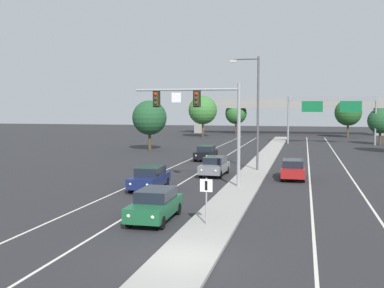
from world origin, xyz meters
name	(u,v)px	position (x,y,z in m)	size (l,w,h in m)	color
ground_plane	(184,262)	(0.00, 0.00, 0.00)	(260.00, 260.00, 0.00)	#28282B
median_island	(246,182)	(0.00, 18.00, 0.07)	(2.40, 110.00, 0.15)	#9E9B93
lane_stripe_oncoming_center	(205,169)	(-4.70, 25.00, 0.00)	(0.14, 100.00, 0.01)	silver
lane_stripe_receding_center	(309,173)	(4.70, 25.00, 0.00)	(0.14, 100.00, 0.01)	silver
edge_stripe_left	(170,168)	(-8.00, 25.00, 0.00)	(0.14, 100.00, 0.01)	silver
edge_stripe_right	(349,174)	(8.00, 25.00, 0.00)	(0.14, 100.00, 0.01)	silver
overhead_signal_mast	(204,112)	(-2.68, 15.68, 5.35)	(7.65, 0.44, 7.20)	gray
median_sign_post	(206,194)	(-0.22, 4.93, 1.59)	(0.60, 0.10, 2.20)	gray
street_lamp_median	(255,106)	(-0.03, 24.63, 5.79)	(2.58, 0.28, 10.00)	#4C4C51
car_oncoming_green	(155,204)	(-2.99, 5.58, 0.82)	(1.90, 4.50, 1.58)	#195633
car_oncoming_navy	(150,178)	(-6.14, 13.77, 0.82)	(1.88, 4.49, 1.58)	#141E4C
car_oncoming_grey	(215,166)	(-3.03, 21.30, 0.82)	(1.92, 4.51, 1.58)	slate
car_oncoming_black	(206,153)	(-6.10, 32.09, 0.82)	(1.83, 4.48, 1.58)	black
car_receding_red	(293,169)	(3.38, 20.86, 0.82)	(1.92, 4.51, 1.58)	maroon
highway_sign_gantry	(331,105)	(8.20, 57.85, 6.16)	(13.28, 0.42, 7.50)	gray
overpass_bridge	(285,108)	(0.00, 85.23, 5.78)	(42.40, 6.40, 7.65)	gray
tree_far_right_b	(348,113)	(12.31, 75.94, 4.81)	(5.09, 5.09, 7.36)	#4C3823
tree_far_left_b	(203,110)	(-15.08, 70.67, 5.26)	(5.57, 5.57, 8.05)	#4C3823
tree_far_right_c	(380,121)	(15.58, 59.06, 3.69)	(3.90, 3.90, 5.65)	#4C3823
tree_far_left_c	(236,113)	(-10.56, 84.20, 4.49)	(4.76, 4.76, 6.88)	#4C3823
tree_far_left_a	(149,118)	(-15.93, 41.76, 4.36)	(4.62, 4.62, 6.68)	#4C3823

